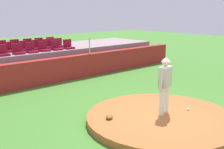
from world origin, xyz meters
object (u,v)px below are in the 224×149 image
(stadium_chair_0, at_px, (3,52))
(stadium_chair_10, at_px, (48,45))
(pitcher, at_px, (165,81))
(stadium_chair_4, at_px, (56,47))
(stadium_chair_13, at_px, (2,47))
(stadium_chair_11, at_px, (59,44))
(stadium_chair_16, at_px, (40,44))
(fielding_glove, at_px, (109,117))
(stadium_chair_1, at_px, (18,51))
(stadium_chair_8, at_px, (24,48))
(stadium_chair_17, at_px, (51,43))
(stadium_chair_9, at_px, (36,46))
(stadium_chair_5, at_px, (68,46))
(stadium_chair_2, at_px, (31,49))
(stadium_chair_3, at_px, (44,48))
(stadium_chair_15, at_px, (29,45))
(stadium_chair_14, at_px, (15,46))
(baseball, at_px, (188,109))
(stadium_chair_7, at_px, (10,49))

(stadium_chair_0, bearing_deg, stadium_chair_10, -162.21)
(pitcher, bearing_deg, stadium_chair_4, 69.23)
(stadium_chair_13, bearing_deg, stadium_chair_11, 161.88)
(stadium_chair_4, distance_m, stadium_chair_16, 1.76)
(fielding_glove, distance_m, stadium_chair_11, 8.42)
(stadium_chair_1, distance_m, stadium_chair_4, 2.07)
(stadium_chair_11, bearing_deg, stadium_chair_4, 51.17)
(stadium_chair_10, bearing_deg, stadium_chair_8, -0.25)
(stadium_chair_0, xyz_separation_m, stadium_chair_17, (3.54, 1.82, 0.00))
(stadium_chair_9, xyz_separation_m, stadium_chair_17, (1.39, 0.89, 0.00))
(stadium_chair_5, height_order, stadium_chair_9, same)
(stadium_chair_2, relative_size, stadium_chair_4, 1.00)
(stadium_chair_3, bearing_deg, stadium_chair_10, -130.56)
(stadium_chair_11, bearing_deg, stadium_chair_15, -32.57)
(stadium_chair_8, xyz_separation_m, stadium_chair_14, (-0.03, 0.94, 0.00))
(stadium_chair_1, height_order, stadium_chair_9, same)
(stadium_chair_15, bearing_deg, stadium_chair_8, 52.36)
(stadium_chair_1, bearing_deg, baseball, 104.25)
(stadium_chair_17, bearing_deg, stadium_chair_2, 40.12)
(stadium_chair_10, distance_m, stadium_chair_14, 1.70)
(stadium_chair_1, distance_m, stadium_chair_2, 0.68)
(baseball, distance_m, stadium_chair_1, 8.34)
(stadium_chair_9, height_order, stadium_chair_10, same)
(stadium_chair_1, distance_m, stadium_chair_8, 1.14)
(stadium_chair_1, relative_size, stadium_chair_9, 1.00)
(stadium_chair_1, distance_m, stadium_chair_7, 0.92)
(pitcher, height_order, stadium_chair_11, pitcher)
(stadium_chair_7, bearing_deg, stadium_chair_10, 178.98)
(fielding_glove, relative_size, stadium_chair_14, 0.60)
(stadium_chair_2, xyz_separation_m, stadium_chair_15, (0.71, 1.77, 0.00))
(baseball, bearing_deg, stadium_chair_2, 99.57)
(stadium_chair_9, bearing_deg, stadium_chair_8, 1.64)
(pitcher, bearing_deg, stadium_chair_2, 79.64)
(stadium_chair_9, bearing_deg, stadium_chair_0, 23.40)
(stadium_chair_7, distance_m, stadium_chair_9, 1.40)
(stadium_chair_14, bearing_deg, stadium_chair_7, 53.99)
(stadium_chair_2, xyz_separation_m, stadium_chair_8, (0.02, 0.88, 0.00))
(stadium_chair_2, relative_size, stadium_chair_7, 1.00)
(stadium_chair_13, bearing_deg, stadium_chair_5, 147.07)
(stadium_chair_1, bearing_deg, stadium_chair_8, -128.40)
(stadium_chair_4, distance_m, stadium_chair_14, 2.28)
(stadium_chair_10, xyz_separation_m, stadium_chair_14, (-1.41, 0.94, 0.00))
(stadium_chair_11, distance_m, stadium_chair_17, 0.90)
(stadium_chair_11, xyz_separation_m, stadium_chair_13, (-2.80, 0.92, 0.00))
(stadium_chair_1, height_order, stadium_chair_17, same)
(pitcher, distance_m, stadium_chair_16, 9.45)
(pitcher, bearing_deg, stadium_chair_16, 70.43)
(baseball, relative_size, stadium_chair_17, 0.15)
(stadium_chair_15, bearing_deg, stadium_chair_16, 179.96)
(stadium_chair_4, bearing_deg, stadium_chair_8, -32.17)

